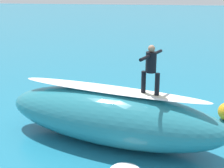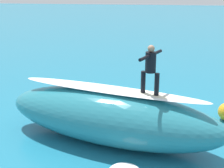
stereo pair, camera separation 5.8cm
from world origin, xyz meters
The scene contains 8 objects.
ground_plane centered at (0.00, 0.00, 0.00)m, with size 120.00×120.00×0.00m, color teal.
wave_crest centered at (0.70, 2.68, 0.96)m, with size 8.01×2.43×1.92m, color teal.
wave_foam_lip centered at (0.70, 2.68, 1.96)m, with size 6.81×0.85×0.08m, color white.
surfboard_riding centered at (-0.64, 3.07, 1.97)m, with size 1.92×0.48×0.09m, color #EAE5C6.
surfer_riding centered at (-0.64, 3.07, 2.94)m, with size 0.72×1.42×1.60m.
surfboard_paddling centered at (2.48, -2.24, 0.04)m, with size 2.12×0.58×0.07m, color #EAE5C6.
surfer_paddling centered at (2.48, -2.37, 0.20)m, with size 0.30×1.70×0.31m.
foam_patch_mid centered at (-1.49, 2.00, 0.08)m, with size 0.87×0.75×0.16m, color white.
Camera 1 is at (-0.62, 13.25, 5.61)m, focal length 53.01 mm.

